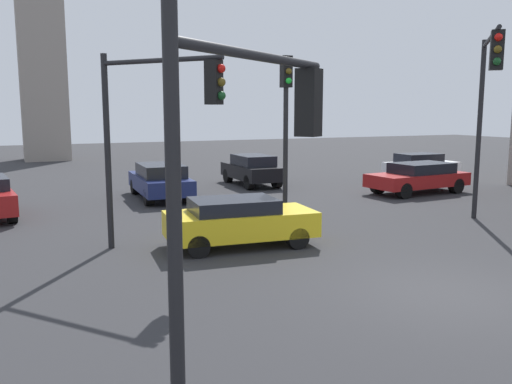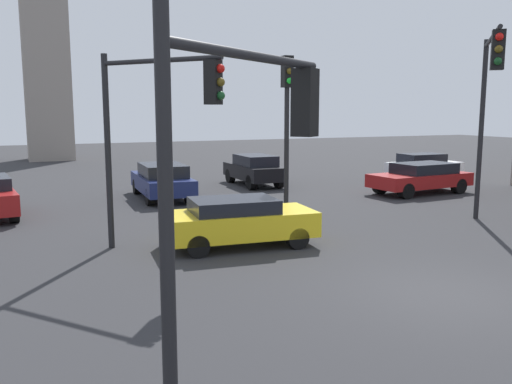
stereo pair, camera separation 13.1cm
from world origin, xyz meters
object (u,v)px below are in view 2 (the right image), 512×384
object	(u,v)px
traffic_light_0	(252,139)
traffic_light_2	(287,107)
car_0	(421,177)
traffic_light_3	(489,88)
car_1	(162,180)
traffic_light_1	(157,111)
car_5	(239,221)
car_2	(254,169)
car_6	(424,166)

from	to	relation	value
traffic_light_0	traffic_light_2	size ratio (longest dim) A/B	0.87
car_0	traffic_light_2	bearing A→B (deg)	14.72
traffic_light_3	car_1	world-z (taller)	traffic_light_3
traffic_light_1	car_0	size ratio (longest dim) A/B	1.07
car_1	car_5	size ratio (longest dim) A/B	1.14
traffic_light_3	car_1	xyz separation A→B (m)	(-7.39, 9.89, -3.51)
traffic_light_0	car_0	size ratio (longest dim) A/B	0.99
traffic_light_1	car_5	distance (m)	3.64
car_2	car_6	xyz separation A→B (m)	(9.13, -1.65, -0.07)
traffic_light_1	car_5	xyz separation A→B (m)	(2.17, 0.06, -2.92)
traffic_light_0	car_2	world-z (taller)	traffic_light_0
traffic_light_1	car_0	world-z (taller)	traffic_light_1
traffic_light_2	car_5	bearing A→B (deg)	-43.82
traffic_light_0	traffic_light_2	distance (m)	10.90
traffic_light_1	car_1	size ratio (longest dim) A/B	1.08
car_1	car_5	xyz separation A→B (m)	(-0.10, -8.70, -0.07)
traffic_light_0	car_2	xyz separation A→B (m)	(7.86, 17.65, -2.48)
car_1	traffic_light_1	bearing A→B (deg)	168.06
car_5	car_1	bearing A→B (deg)	94.98
car_0	car_6	xyz separation A→B (m)	(3.46, 3.77, -0.00)
traffic_light_3	car_2	world-z (taller)	traffic_light_3
car_0	car_6	distance (m)	5.12
car_0	car_6	size ratio (longest dim) A/B	1.19
traffic_light_1	car_6	xyz separation A→B (m)	(16.51, 9.19, -2.90)
car_1	car_6	size ratio (longest dim) A/B	1.18
car_0	traffic_light_1	bearing A→B (deg)	18.43
traffic_light_1	car_1	distance (m)	9.49
traffic_light_0	traffic_light_1	xyz separation A→B (m)	(0.47, 6.81, 0.35)
car_0	car_5	xyz separation A→B (m)	(-10.89, -5.36, -0.03)
car_6	car_0	bearing A→B (deg)	-131.24
traffic_light_1	car_6	world-z (taller)	traffic_light_1
car_1	car_6	world-z (taller)	car_1
traffic_light_3	car_0	bearing A→B (deg)	-164.47
traffic_light_3	car_0	distance (m)	8.19
traffic_light_3	car_6	world-z (taller)	traffic_light_3
traffic_light_2	traffic_light_3	size ratio (longest dim) A/B	0.91
traffic_light_1	traffic_light_3	world-z (taller)	traffic_light_3
traffic_light_0	traffic_light_1	distance (m)	6.83
traffic_light_0	car_0	distance (m)	18.41
car_2	car_6	size ratio (longest dim) A/B	1.05
car_0	car_2	size ratio (longest dim) A/B	1.13
car_1	car_2	world-z (taller)	car_2
traffic_light_0	car_0	bearing A→B (deg)	6.92
traffic_light_3	car_5	world-z (taller)	traffic_light_3
car_2	traffic_light_1	bearing A→B (deg)	146.83
traffic_light_1	car_2	world-z (taller)	traffic_light_1
traffic_light_2	car_5	size ratio (longest dim) A/B	1.30
traffic_light_0	car_6	xyz separation A→B (m)	(16.99, 16.00, -2.55)
car_6	car_2	bearing A→B (deg)	171.07
car_0	car_2	bearing A→B (deg)	-47.84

